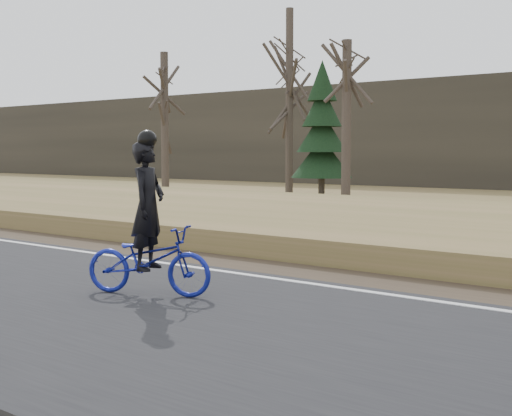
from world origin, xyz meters
The scene contains 12 objects.
ground centered at (0.00, 0.00, 0.00)m, with size 120.00×120.00×0.00m, color olive.
road centered at (0.00, -2.50, 0.03)m, with size 120.00×6.00×0.06m, color black.
edge_line centered at (0.00, 0.20, 0.07)m, with size 120.00×0.12×0.01m, color silver.
shoulder centered at (0.00, 1.20, 0.02)m, with size 120.00×1.60×0.04m, color #473A2B.
embankment centered at (0.00, 4.20, 0.22)m, with size 120.00×5.00×0.44m, color olive.
ballast centered at (0.00, 8.00, 0.23)m, with size 120.00×3.00×0.45m, color slate.
railroad centered at (0.00, 8.00, 0.53)m, with size 120.00×2.40×0.29m.
cyclist centered at (1.89, -1.83, 0.77)m, with size 1.91×1.25×2.24m.
bare_tree_far_left centered at (-14.89, 14.73, 3.26)m, with size 0.36×0.36×6.53m, color #483E35.
bare_tree_left centered at (-10.19, 18.01, 4.21)m, with size 0.36×0.36×8.43m, color #483E35.
bare_tree_near_left centered at (-5.06, 14.57, 3.06)m, with size 0.36×0.36×6.12m, color #483E35.
conifer centered at (-7.79, 17.06, 2.77)m, with size 2.60×2.60×5.85m.
Camera 1 is at (9.01, -8.39, 2.01)m, focal length 50.00 mm.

